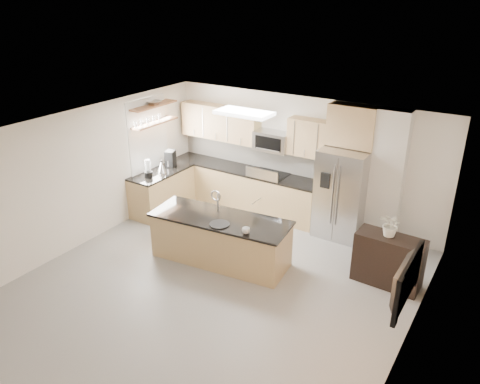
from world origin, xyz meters
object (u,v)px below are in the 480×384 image
Objects in this scene: refrigerator at (342,194)px; bowl at (154,102)px; credenza at (388,260)px; blender at (148,169)px; cup at (246,231)px; flower_vase at (392,219)px; television at (399,279)px; microwave at (272,141)px; island at (220,239)px; coffee_maker at (170,159)px; kettle at (162,167)px; platter at (219,224)px; range at (268,194)px.

bowl is (-3.91, -0.87, 1.49)m from refrigerator.
credenza is at bearing -3.56° from bowl.
blender is 1.41m from bowl.
refrigerator reaches higher than credenza.
cup is at bearing -108.08° from refrigerator.
flower_vase is 1.99m from television.
microwave reaches higher than island.
blender is 5.84m from television.
cup is 3.43m from coffee_maker.
kettle is (-2.24, 1.04, 0.61)m from island.
refrigerator is at bearing -5.86° from microwave.
island is 2.35× the size of credenza.
flower_vase is at bearing -43.07° from refrigerator.
credenza is (2.75, 0.88, 0.00)m from island.
television reaches higher than kettle.
blender reaches higher than cup.
kettle is (-2.38, 1.27, 0.17)m from platter.
kettle is (-2.02, -1.21, -0.59)m from microwave.
range is 1.04× the size of credenza.
island is at bearing -26.15° from bowl.
range is at bearing -90.00° from microwave.
coffee_maker is 6.11m from television.
credenza is 2.86m from platter.
platter is (0.15, -0.23, 0.44)m from island.
bowl reaches higher than cup.
flower_vase is (2.03, 1.15, 0.26)m from cup.
blender is at bearing -88.45° from coffee_maker.
credenza is 2.40m from cup.
microwave reaches higher than range.
platter is (-1.30, -2.31, -0.02)m from refrigerator.
credenza is at bearing 2.33° from blender.
flower_vase reaches higher than kettle.
platter is 0.58× the size of flower_vase.
platter is 3.34m from bowl.
range is 0.44× the size of island.
television reaches higher than flower_vase.
microwave is 2.43m from kettle.
cup is 0.48× the size of kettle.
blender is (-2.07, -1.45, 0.61)m from range.
microwave is 5.84× the size of cup.
flower_vase is (4.95, -0.14, 0.14)m from kettle.
refrigerator reaches higher than kettle.
coffee_maker is at bearing 100.54° from kettle.
island is 19.82× the size of cup.
cup is (0.90, -2.38, 0.44)m from range.
island is 3.56m from television.
microwave is at bearing 21.79° from coffee_maker.
credenza is 2.90× the size of blender.
flower_vase is at bearing 159.40° from credenza.
cup is (-2.06, -1.13, 0.48)m from credenza.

